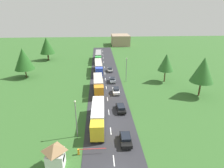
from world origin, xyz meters
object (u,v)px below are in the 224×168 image
car_fourth (112,80)px  barrier_gate (83,151)px  car_lead (126,139)px  car_third (116,91)px  tree_pine (203,70)px  truck_third (99,67)px  person_second (60,161)px  distant_building (120,40)px  tree_birch (23,59)px  tree_maple (47,46)px  guard_booth (55,156)px  tree_oak (166,62)px  person_lead (51,168)px  lamppost_second (126,69)px  car_second (121,108)px  lamppost_lead (76,117)px  truck_fourth (98,56)px  truck_lead (98,116)px  person_third (57,154)px  car_fifth (110,69)px  truck_second (98,84)px

car_fourth → barrier_gate: (-6.97, -32.28, -0.15)m
car_lead → car_third: (0.14, 21.14, 0.06)m
car_lead → tree_pine: (22.41, 18.39, 6.44)m
truck_third → person_second: 45.28m
distant_building → tree_birch: bearing=-123.2°
car_third → person_second: 27.92m
barrier_gate → tree_maple: size_ratio=0.46×
guard_booth → tree_oak: (27.51, 34.31, 4.22)m
tree_pine → distant_building: bearing=99.7°
person_lead → lamppost_second: bearing=66.4°
guard_booth → person_lead: 1.70m
car_second → person_lead: 20.86m
truck_third → tree_oak: tree_oak is taller
lamppost_lead → tree_maple: bearing=108.0°
truck_fourth → tree_birch: size_ratio=1.41×
car_third → truck_lead: bearing=-108.2°
car_fourth → person_second: person_second is taller
truck_third → guard_booth: (-6.44, -45.07, -0.02)m
person_third → tree_pine: 40.40m
lamppost_lead → distant_building: (17.94, 93.01, -1.02)m
tree_oak → car_third: bearing=-153.0°
person_second → tree_pine: size_ratio=0.16×
person_lead → lamppost_second: (15.70, 36.01, 3.56)m
lamppost_lead → tree_birch: tree_birch is taller
car_fifth → barrier_gate: bearing=-98.9°
car_second → car_fourth: bearing=91.9°
truck_lead → truck_second: (0.10, 16.81, 0.08)m
truck_third → distant_building: distant_building is taller
car_second → car_lead: bearing=-91.9°
barrier_gate → car_third: bearing=72.7°
tree_oak → tree_pine: 12.60m
car_third → tree_oak: 19.12m
guard_booth → lamppost_second: (15.19, 35.08, 2.23)m
car_third → person_lead: car_third is taller
truck_lead → car_second: bearing=45.3°
car_fourth → tree_pine: size_ratio=0.38×
car_third → lamppost_second: (4.00, 9.09, 3.50)m
car_fourth → tree_maple: size_ratio=0.39×
guard_booth → distant_building: 102.38m
barrier_gate → lamppost_second: bearing=70.8°
person_lead → distant_building: size_ratio=0.12×
guard_booth → tree_oak: tree_oak is taller
truck_lead → tree_pine: (27.24, 12.34, 5.14)m
lamppost_second → tree_maple: tree_maple is taller
car_fifth → tree_oak: tree_oak is taller
truck_lead → person_lead: (-6.74, -11.84, -1.30)m
car_fifth → guard_booth: guard_booth is taller
truck_third → car_fourth: 11.26m
truck_second → lamppost_second: bearing=39.7°
person_lead → person_third: bearing=81.3°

